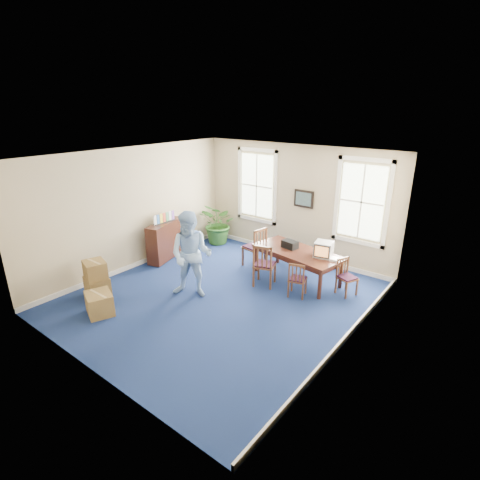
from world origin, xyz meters
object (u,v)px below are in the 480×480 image
Objects in this scene: crt_tv at (324,249)px; potted_plant at (219,224)px; man at (191,255)px; chair_near_left at (265,264)px; credenza at (165,241)px; conference_table at (297,265)px; cardboard_boxes at (106,278)px.

potted_plant is at bearing 157.85° from crt_tv.
crt_tv is at bearing 20.81° from man.
credenza is (-3.19, -0.34, -0.01)m from chair_near_left.
cardboard_boxes reaches higher than conference_table.
conference_table is 1.12× the size of man.
man is 2.50m from credenza.
man reaches higher than credenza.
credenza is at bearing 105.17° from cardboard_boxes.
conference_table is 5.10× the size of crt_tv.
cardboard_boxes is at bearing -148.12° from crt_tv.
chair_near_left is (-0.46, -0.77, 0.16)m from conference_table.
credenza is at bearing 126.62° from man.
crt_tv is 0.22× the size of man.
man reaches higher than cardboard_boxes.
crt_tv is 4.49m from credenza.
man is at bearing -43.56° from credenza.
potted_plant is (-3.89, 0.70, -0.30)m from crt_tv.
chair_near_left is at bearing -155.91° from crt_tv.
crt_tv reaches higher than cardboard_boxes.
credenza reaches higher than conference_table.
potted_plant reaches higher than crt_tv.
conference_table is at bearing -13.12° from potted_plant.
potted_plant is at bearing 177.25° from conference_table.
man is 1.49× the size of credenza.
conference_table is 4.59m from cardboard_boxes.
credenza is 1.91m from potted_plant.
chair_near_left is (-1.13, -0.82, -0.40)m from crt_tv.
man is 3.48m from potted_plant.
credenza is (-2.18, 1.12, -0.47)m from man.
crt_tv is 3.13m from man.
chair_near_left is at bearing -28.76° from potted_plant.
conference_table is 0.88m from crt_tv.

